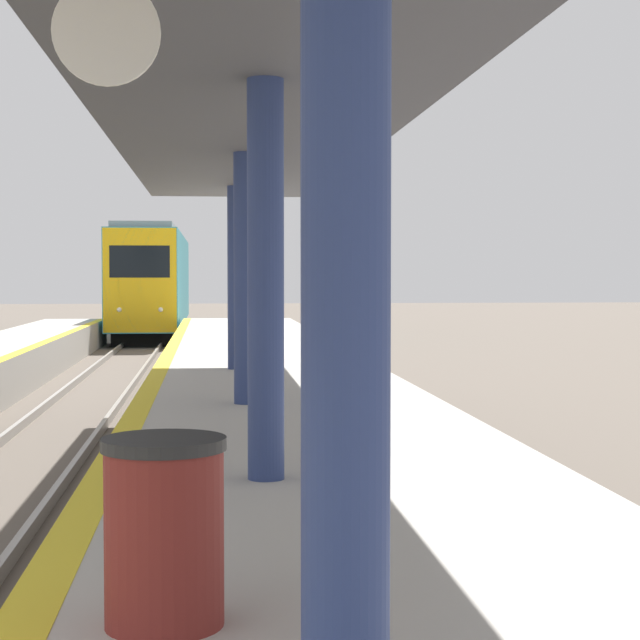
{
  "coord_description": "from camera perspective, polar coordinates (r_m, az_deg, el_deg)",
  "views": [
    {
      "loc": [
        2.57,
        -2.46,
        2.67
      ],
      "look_at": [
        4.5,
        16.41,
        1.88
      ],
      "focal_mm": 60.0,
      "sensor_mm": 36.0,
      "label": 1
    }
  ],
  "objects": [
    {
      "name": "trash_bin",
      "position": [
        5.31,
        -8.31,
        -11.07
      ],
      "size": [
        0.61,
        0.61,
        0.91
      ],
      "color": "maroon",
      "rests_on": "platform_right"
    },
    {
      "name": "station_canopy",
      "position": [
        11.57,
        -3.61,
        10.18
      ],
      "size": [
        3.28,
        21.04,
        3.51
      ],
      "color": "navy",
      "rests_on": "platform_right"
    },
    {
      "name": "train",
      "position": [
        49.2,
        -8.84,
        2.02
      ],
      "size": [
        2.72,
        19.93,
        4.68
      ],
      "color": "black",
      "rests_on": "ground"
    }
  ]
}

